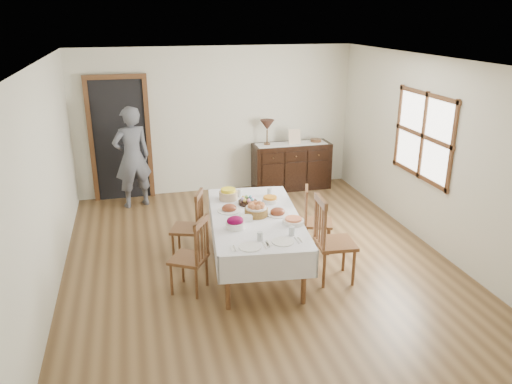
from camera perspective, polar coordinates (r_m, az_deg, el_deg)
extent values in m
plane|color=brown|center=(6.74, 0.21, -7.91)|extent=(6.00, 6.00, 0.00)
cube|color=white|center=(5.98, 0.24, 14.70)|extent=(5.00, 6.00, 0.02)
cube|color=silver|center=(9.08, -4.53, 8.12)|extent=(5.00, 0.02, 2.60)
cube|color=silver|center=(3.64, 12.27, -10.94)|extent=(5.00, 0.02, 2.60)
cube|color=silver|center=(6.14, -23.00, 0.82)|extent=(0.02, 6.00, 2.60)
cube|color=silver|center=(7.25, 19.78, 3.99)|extent=(0.02, 6.00, 2.60)
cube|color=white|center=(7.44, 18.63, 6.10)|extent=(0.02, 1.30, 1.10)
cube|color=brown|center=(7.43, 18.55, 6.10)|extent=(0.03, 1.46, 1.26)
cube|color=black|center=(8.98, -15.24, 5.71)|extent=(0.90, 0.06, 2.10)
cube|color=brown|center=(8.96, -15.24, 5.68)|extent=(1.04, 0.08, 2.18)
cube|color=silver|center=(6.27, -0.06, -2.88)|extent=(1.28, 2.21, 0.04)
cylinder|color=brown|center=(5.59, -3.26, -10.25)|extent=(0.06, 0.06, 0.68)
cylinder|color=brown|center=(5.70, 5.50, -9.65)|extent=(0.06, 0.06, 0.68)
cylinder|color=brown|center=(7.21, -4.39, -3.05)|extent=(0.06, 0.06, 0.68)
cylinder|color=brown|center=(7.30, 2.35, -2.72)|extent=(0.06, 0.06, 0.68)
cube|color=silver|center=(6.28, -4.91, -4.32)|extent=(0.27, 2.13, 0.32)
cube|color=silver|center=(6.41, 4.70, -3.81)|extent=(0.27, 2.13, 0.32)
cube|color=silver|center=(5.38, 1.43, -8.61)|extent=(1.08, 0.15, 0.32)
cube|color=silver|center=(7.30, -1.15, -0.73)|extent=(1.08, 0.15, 0.32)
cube|color=brown|center=(5.95, -7.71, -7.56)|extent=(0.54, 0.54, 0.04)
cylinder|color=brown|center=(6.23, -8.36, -8.50)|extent=(0.03, 0.03, 0.40)
cylinder|color=brown|center=(5.99, -9.64, -9.85)|extent=(0.03, 0.03, 0.40)
cylinder|color=brown|center=(6.12, -5.64, -8.95)|extent=(0.03, 0.03, 0.40)
cylinder|color=brown|center=(5.87, -6.82, -10.36)|extent=(0.03, 0.03, 0.40)
cylinder|color=brown|center=(5.90, -5.60, -4.86)|extent=(0.04, 0.04, 0.52)
cylinder|color=brown|center=(5.63, -6.88, -6.21)|extent=(0.04, 0.04, 0.52)
cube|color=brown|center=(5.67, -6.31, -3.49)|extent=(0.22, 0.34, 0.07)
cylinder|color=brown|center=(5.84, -5.90, -5.35)|extent=(0.02, 0.02, 0.43)
cylinder|color=brown|center=(5.77, -6.22, -5.69)|extent=(0.02, 0.02, 0.43)
cylinder|color=brown|center=(5.70, -6.54, -6.03)|extent=(0.02, 0.02, 0.43)
cube|color=brown|center=(6.72, -7.89, -4.18)|extent=(0.50, 0.50, 0.04)
cylinder|color=brown|center=(6.99, -8.79, -5.24)|extent=(0.03, 0.03, 0.40)
cylinder|color=brown|center=(6.71, -9.44, -6.39)|extent=(0.03, 0.03, 0.40)
cylinder|color=brown|center=(6.92, -6.21, -5.39)|extent=(0.03, 0.03, 0.40)
cylinder|color=brown|center=(6.64, -6.76, -6.55)|extent=(0.03, 0.03, 0.40)
cylinder|color=brown|center=(6.73, -6.19, -1.63)|extent=(0.04, 0.04, 0.53)
cylinder|color=brown|center=(6.43, -6.79, -2.73)|extent=(0.04, 0.04, 0.53)
cube|color=brown|center=(6.50, -6.56, -0.32)|extent=(0.16, 0.37, 0.08)
cylinder|color=brown|center=(6.66, -6.33, -2.04)|extent=(0.02, 0.02, 0.43)
cylinder|color=brown|center=(6.58, -6.48, -2.32)|extent=(0.02, 0.02, 0.43)
cylinder|color=brown|center=(6.51, -6.63, -2.60)|extent=(0.02, 0.02, 0.43)
cube|color=brown|center=(6.17, 9.06, -5.82)|extent=(0.50, 0.50, 0.04)
cylinder|color=brown|center=(6.19, 11.09, -8.52)|extent=(0.04, 0.04, 0.47)
cylinder|color=brown|center=(6.50, 10.01, -7.02)|extent=(0.04, 0.04, 0.47)
cylinder|color=brown|center=(6.08, 7.78, -8.86)|extent=(0.04, 0.04, 0.47)
cylinder|color=brown|center=(6.39, 6.85, -7.31)|extent=(0.04, 0.04, 0.47)
cylinder|color=brown|center=(5.82, 7.86, -4.11)|extent=(0.04, 0.04, 0.61)
cylinder|color=brown|center=(6.16, 6.84, -2.66)|extent=(0.04, 0.04, 0.61)
cube|color=brown|center=(5.89, 7.44, -1.04)|extent=(0.08, 0.44, 0.09)
cylinder|color=brown|center=(5.91, 7.58, -3.92)|extent=(0.02, 0.02, 0.50)
cylinder|color=brown|center=(6.00, 7.33, -3.55)|extent=(0.02, 0.02, 0.50)
cylinder|color=brown|center=(6.09, 7.07, -3.20)|extent=(0.02, 0.02, 0.50)
cube|color=brown|center=(6.93, 7.10, -3.52)|extent=(0.48, 0.48, 0.04)
cylinder|color=brown|center=(6.88, 8.34, -5.69)|extent=(0.03, 0.03, 0.39)
cylinder|color=brown|center=(7.16, 8.23, -4.64)|extent=(0.03, 0.03, 0.39)
cylinder|color=brown|center=(6.87, 5.78, -5.62)|extent=(0.03, 0.03, 0.39)
cylinder|color=brown|center=(7.15, 5.77, -4.57)|extent=(0.03, 0.03, 0.39)
cylinder|color=brown|center=(6.68, 5.76, -2.04)|extent=(0.04, 0.04, 0.50)
cylinder|color=brown|center=(6.98, 5.76, -1.05)|extent=(0.04, 0.04, 0.50)
cube|color=brown|center=(6.75, 5.82, 0.17)|extent=(0.15, 0.35, 0.07)
cylinder|color=brown|center=(6.76, 5.75, -1.93)|extent=(0.02, 0.02, 0.41)
cylinder|color=brown|center=(6.84, 5.75, -1.68)|extent=(0.02, 0.02, 0.41)
cylinder|color=brown|center=(6.91, 5.75, -1.43)|extent=(0.02, 0.02, 0.41)
cube|color=black|center=(9.35, 4.05, 2.98)|extent=(1.43, 0.48, 0.86)
cube|color=black|center=(8.93, 1.96, 3.92)|extent=(0.40, 0.02, 0.17)
sphere|color=brown|center=(8.91, 1.99, 3.89)|extent=(0.03, 0.03, 0.03)
cube|color=black|center=(9.05, 4.58, 4.09)|extent=(0.40, 0.02, 0.17)
sphere|color=brown|center=(9.03, 4.62, 4.06)|extent=(0.03, 0.03, 0.03)
cube|color=black|center=(9.20, 7.13, 4.25)|extent=(0.40, 0.02, 0.17)
sphere|color=brown|center=(9.18, 7.18, 4.22)|extent=(0.03, 0.03, 0.03)
imported|color=#585B66|center=(8.57, -14.00, 4.23)|extent=(0.66, 0.52, 1.83)
cylinder|color=brown|center=(6.24, 0.02, -2.30)|extent=(0.29, 0.29, 0.10)
cylinder|color=white|center=(6.22, 0.02, -1.81)|extent=(0.26, 0.26, 0.02)
sphere|color=#C26F3F|center=(6.23, 0.68, -1.49)|extent=(0.08, 0.08, 0.08)
sphere|color=#C26F3F|center=(6.27, 0.37, -1.34)|extent=(0.08, 0.08, 0.08)
sphere|color=#C26F3F|center=(6.27, -0.14, -1.31)|extent=(0.08, 0.08, 0.08)
sphere|color=#C26F3F|center=(6.24, -0.55, -1.42)|extent=(0.08, 0.08, 0.08)
sphere|color=#C26F3F|center=(6.19, -0.63, -1.61)|extent=(0.08, 0.08, 0.08)
sphere|color=#C26F3F|center=(6.15, -0.33, -1.76)|extent=(0.08, 0.08, 0.08)
sphere|color=#C26F3F|center=(6.14, 0.19, -1.79)|extent=(0.08, 0.08, 0.08)
sphere|color=#C26F3F|center=(6.17, 0.61, -1.68)|extent=(0.08, 0.08, 0.08)
cylinder|color=black|center=(6.62, -0.96, -1.19)|extent=(0.25, 0.25, 0.05)
ellipsoid|color=#FF8FC3|center=(6.62, -0.38, -0.74)|extent=(0.05, 0.05, 0.06)
ellipsoid|color=#63C2E0|center=(6.66, -0.65, -0.61)|extent=(0.05, 0.05, 0.06)
ellipsoid|color=#82C665|center=(6.67, -1.10, -0.59)|extent=(0.05, 0.05, 0.06)
ellipsoid|color=gold|center=(6.64, -1.47, -0.69)|extent=(0.05, 0.05, 0.06)
ellipsoid|color=#A584C4|center=(6.59, -1.55, -0.85)|extent=(0.05, 0.05, 0.06)
ellipsoid|color=#FFE166|center=(6.55, -1.28, -0.98)|extent=(0.05, 0.05, 0.06)
ellipsoid|color=#FF8FC3|center=(6.54, -0.82, -1.00)|extent=(0.05, 0.05, 0.06)
ellipsoid|color=#63C2E0|center=(6.57, -0.45, -0.90)|extent=(0.05, 0.05, 0.06)
cylinder|color=white|center=(6.41, -3.08, -2.12)|extent=(0.31, 0.31, 0.01)
ellipsoid|color=brown|center=(6.40, -3.08, -1.87)|extent=(0.19, 0.16, 0.11)
cylinder|color=white|center=(6.29, 2.48, -2.55)|extent=(0.28, 0.28, 0.01)
ellipsoid|color=brown|center=(6.28, 2.48, -2.30)|extent=(0.19, 0.16, 0.11)
cylinder|color=white|center=(5.90, -2.39, -3.81)|extent=(0.23, 0.23, 0.07)
ellipsoid|color=maroon|center=(5.87, -2.39, -3.30)|extent=(0.20, 0.17, 0.11)
cylinder|color=white|center=(6.67, 1.61, -0.98)|extent=(0.21, 0.21, 0.06)
cylinder|color=orange|center=(6.66, 1.62, -0.64)|extent=(0.18, 0.18, 0.03)
cylinder|color=tan|center=(6.79, -3.18, -0.39)|extent=(0.26, 0.26, 0.11)
cylinder|color=yellow|center=(6.76, -3.20, 0.21)|extent=(0.20, 0.20, 0.04)
cylinder|color=white|center=(6.04, 4.30, -3.39)|extent=(0.26, 0.26, 0.05)
cylinder|color=#E4784C|center=(6.03, 4.31, -3.08)|extent=(0.20, 0.20, 0.02)
cube|color=white|center=(6.09, -1.13, -3.00)|extent=(0.15, 0.11, 0.07)
cylinder|color=white|center=(5.44, -0.68, -6.29)|extent=(0.25, 0.25, 0.01)
cube|color=white|center=(5.40, -2.45, -6.51)|extent=(0.09, 0.13, 0.01)
cube|color=silver|center=(5.40, -2.45, -6.45)|extent=(0.03, 0.16, 0.01)
cube|color=silver|center=(5.47, 0.95, -6.14)|extent=(0.03, 0.18, 0.01)
cube|color=silver|center=(5.48, 1.36, -6.09)|extent=(0.03, 0.14, 0.01)
cylinder|color=silver|center=(5.58, 0.46, -5.06)|extent=(0.07, 0.07, 0.10)
cylinder|color=white|center=(5.56, 3.10, -5.68)|extent=(0.25, 0.25, 0.01)
cube|color=white|center=(5.52, 1.40, -5.90)|extent=(0.09, 0.13, 0.01)
cube|color=silver|center=(5.52, 1.40, -5.85)|extent=(0.03, 0.16, 0.01)
cube|color=silver|center=(5.61, 4.67, -5.53)|extent=(0.03, 0.18, 0.01)
cube|color=silver|center=(5.62, 5.05, -5.48)|extent=(0.03, 0.14, 0.01)
cylinder|color=silver|center=(5.72, 4.10, -4.49)|extent=(0.07, 0.07, 0.10)
cylinder|color=silver|center=(6.88, -1.89, -0.12)|extent=(0.06, 0.06, 0.11)
cylinder|color=silver|center=(6.92, 1.57, 0.01)|extent=(0.07, 0.07, 0.10)
cube|color=white|center=(9.21, 4.04, 5.52)|extent=(1.30, 0.35, 0.01)
cylinder|color=brown|center=(9.13, 1.27, 5.50)|extent=(0.12, 0.12, 0.03)
cylinder|color=brown|center=(9.09, 1.27, 6.36)|extent=(0.02, 0.02, 0.25)
cone|color=#43281F|center=(9.05, 1.28, 7.68)|extent=(0.26, 0.26, 0.18)
cube|color=beige|center=(9.15, 4.42, 6.29)|extent=(0.22, 0.08, 0.28)
cylinder|color=brown|center=(9.38, 6.86, 5.86)|extent=(0.20, 0.20, 0.06)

